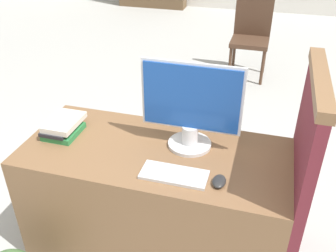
{
  "coord_description": "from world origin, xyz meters",
  "views": [
    {
      "loc": [
        0.54,
        -1.26,
        1.9
      ],
      "look_at": [
        0.09,
        0.3,
        0.91
      ],
      "focal_mm": 40.0,
      "sensor_mm": 36.0,
      "label": 1
    }
  ],
  "objects_px": {
    "mouse": "(219,181)",
    "keyboard": "(174,175)",
    "book_stack": "(63,126)",
    "far_chair": "(251,31)",
    "monitor": "(191,107)"
  },
  "relations": [
    {
      "from": "mouse",
      "to": "keyboard",
      "type": "bearing_deg",
      "value": -179.2
    },
    {
      "from": "keyboard",
      "to": "mouse",
      "type": "height_order",
      "value": "mouse"
    },
    {
      "from": "keyboard",
      "to": "book_stack",
      "type": "relative_size",
      "value": 1.3
    },
    {
      "from": "book_stack",
      "to": "far_chair",
      "type": "xyz_separation_m",
      "value": [
        0.84,
        2.89,
        -0.22
      ]
    },
    {
      "from": "keyboard",
      "to": "book_stack",
      "type": "height_order",
      "value": "book_stack"
    },
    {
      "from": "monitor",
      "to": "keyboard",
      "type": "relative_size",
      "value": 1.62
    },
    {
      "from": "book_stack",
      "to": "far_chair",
      "type": "distance_m",
      "value": 3.02
    },
    {
      "from": "book_stack",
      "to": "far_chair",
      "type": "height_order",
      "value": "far_chair"
    },
    {
      "from": "far_chair",
      "to": "keyboard",
      "type": "bearing_deg",
      "value": -107.39
    },
    {
      "from": "mouse",
      "to": "book_stack",
      "type": "height_order",
      "value": "book_stack"
    },
    {
      "from": "keyboard",
      "to": "mouse",
      "type": "bearing_deg",
      "value": 0.8
    },
    {
      "from": "monitor",
      "to": "book_stack",
      "type": "distance_m",
      "value": 0.77
    },
    {
      "from": "keyboard",
      "to": "book_stack",
      "type": "distance_m",
      "value": 0.76
    },
    {
      "from": "monitor",
      "to": "far_chair",
      "type": "bearing_deg",
      "value": 87.9
    },
    {
      "from": "mouse",
      "to": "far_chair",
      "type": "xyz_separation_m",
      "value": [
        -0.11,
        3.1,
        -0.19
      ]
    }
  ]
}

